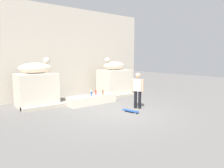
{
  "coord_description": "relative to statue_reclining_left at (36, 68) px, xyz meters",
  "views": [
    {
      "loc": [
        -5.44,
        -6.88,
        2.36
      ],
      "look_at": [
        0.48,
        0.84,
        1.1
      ],
      "focal_mm": 32.51,
      "sensor_mm": 36.0,
      "label": 1
    }
  ],
  "objects": [
    {
      "name": "bottle_red",
      "position": [
        2.59,
        -1.26,
        -1.31
      ],
      "size": [
        0.06,
        0.06,
        0.31
      ],
      "color": "red",
      "rests_on": "ledge_block"
    },
    {
      "name": "skateboard",
      "position": [
        2.82,
        -3.66,
        -1.82
      ],
      "size": [
        0.36,
        0.82,
        0.08
      ],
      "rotation": [
        0.0,
        0.0,
        1.78
      ],
      "color": "navy",
      "rests_on": "ground_plane"
    },
    {
      "name": "statue_reclining_left",
      "position": [
        0.0,
        0.0,
        0.0
      ],
      "size": [
        1.61,
        0.6,
        0.78
      ],
      "rotation": [
        0.0,
        0.0,
        -0.03
      ],
      "color": "beige",
      "rests_on": "pedestal_left"
    },
    {
      "name": "statue_reclining_right",
      "position": [
        4.76,
        0.0,
        0.0
      ],
      "size": [
        1.61,
        0.57,
        0.78
      ],
      "rotation": [
        0.0,
        0.0,
        3.15
      ],
      "color": "beige",
      "rests_on": "pedestal_right"
    },
    {
      "name": "pedestal_left",
      "position": [
        -0.04,
        0.0,
        -1.09
      ],
      "size": [
        1.82,
        1.4,
        1.6
      ],
      "primitive_type": "cube",
      "color": "beige",
      "rests_on": "ground_plane"
    },
    {
      "name": "facade_wall",
      "position": [
        2.38,
        1.64,
        0.77
      ],
      "size": [
        10.74,
        0.6,
        5.32
      ],
      "primitive_type": "cube",
      "color": "#B9AF9E",
      "rests_on": "ground_plane"
    },
    {
      "name": "ground_plane",
      "position": [
        2.38,
        -3.13,
        -1.89
      ],
      "size": [
        40.0,
        40.0,
        0.0
      ],
      "primitive_type": "plane",
      "color": "#605E5B"
    },
    {
      "name": "bottle_clear",
      "position": [
        2.4,
        -1.11,
        -1.31
      ],
      "size": [
        0.06,
        0.06,
        0.3
      ],
      "color": "silver",
      "rests_on": "ledge_block"
    },
    {
      "name": "stair_step",
      "position": [
        2.38,
        -0.72,
        -1.8
      ],
      "size": [
        6.66,
        0.5,
        0.17
      ],
      "primitive_type": "cube",
      "color": "#A9A08F",
      "rests_on": "ground_plane"
    },
    {
      "name": "bottle_blue",
      "position": [
        2.24,
        -1.38,
        -1.33
      ],
      "size": [
        0.07,
        0.07,
        0.27
      ],
      "color": "#194C99",
      "rests_on": "ledge_block"
    },
    {
      "name": "skater",
      "position": [
        3.58,
        -3.34,
        -0.97
      ],
      "size": [
        0.36,
        0.48,
        1.67
      ],
      "rotation": [
        0.0,
        0.0,
        2.11
      ],
      "color": "black",
      "rests_on": "ground_plane"
    },
    {
      "name": "ledge_block",
      "position": [
        2.38,
        -1.25,
        -1.66
      ],
      "size": [
        2.61,
        0.73,
        0.45
      ],
      "primitive_type": "cube",
      "color": "beige",
      "rests_on": "ground_plane"
    },
    {
      "name": "pedestal_right",
      "position": [
        4.8,
        0.0,
        -1.09
      ],
      "size": [
        1.82,
        1.4,
        1.6
      ],
      "primitive_type": "cube",
      "color": "beige",
      "rests_on": "ground_plane"
    },
    {
      "name": "bottle_brown",
      "position": [
        2.88,
        -1.49,
        -1.31
      ],
      "size": [
        0.06,
        0.06,
        0.3
      ],
      "color": "#593314",
      "rests_on": "ledge_block"
    }
  ]
}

